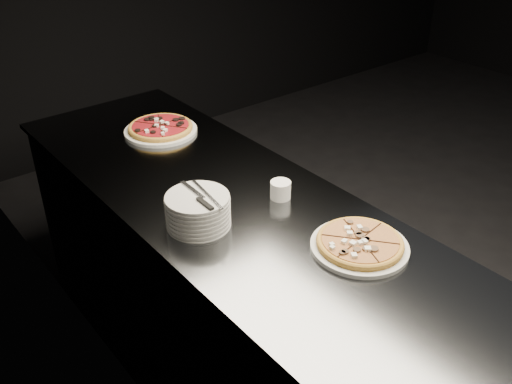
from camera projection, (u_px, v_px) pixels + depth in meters
floor at (508, 217)px, 3.64m from camera, size 5.00×5.00×0.00m
wall_left at (135, 106)px, 1.58m from camera, size 0.02×5.00×2.80m
counter at (244, 305)px, 2.26m from camera, size 0.74×2.44×0.92m
pizza_mushroom at (360, 244)px, 1.80m from camera, size 0.32×0.32×0.04m
pizza_tomato at (161, 128)px, 2.56m from camera, size 0.33×0.33×0.04m
plate_stack at (198, 211)px, 1.90m from camera, size 0.22×0.22×0.11m
cutlery at (202, 197)px, 1.87m from camera, size 0.09×0.23×0.01m
ramekin at (281, 189)px, 2.06m from camera, size 0.08×0.08×0.07m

